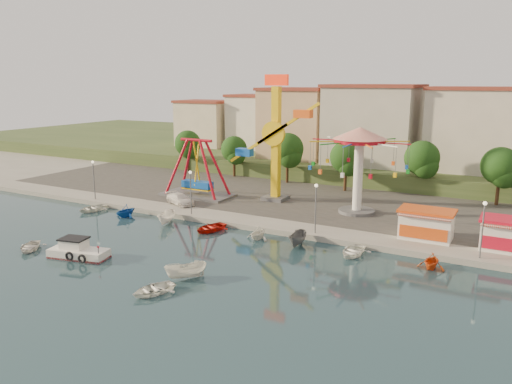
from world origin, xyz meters
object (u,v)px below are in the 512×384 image
Objects in this scene: pirate_ship_ride at (197,169)px; wave_swinger at (359,151)px; kamikaze_tower at (278,143)px; rowboat_a at (30,247)px; cabin_motorboat at (78,252)px; skiff at (186,271)px; van at (180,199)px.

wave_swinger is at bearing 4.52° from pirate_ship_ride.
kamikaze_tower reaches higher than rowboat_a.
cabin_motorboat is 12.13m from skiff.
kamikaze_tower is at bearing -29.07° from van.
pirate_ship_ride is 0.86× the size of wave_swinger.
pirate_ship_ride reaches higher than skiff.
wave_swinger reaches higher than rowboat_a.
kamikaze_tower reaches higher than wave_swinger.
rowboat_a is at bearing -165.52° from van.
cabin_motorboat is 1.24× the size of van.
pirate_ship_ride is 22.68m from wave_swinger.
kamikaze_tower is 14.74m from van.
van is (-2.71, 19.42, 0.77)m from cabin_motorboat.
van is (0.86, -5.11, -3.10)m from pirate_ship_ride.
kamikaze_tower is 28.20m from skiff.
skiff reaches higher than rowboat_a.
rowboat_a is at bearing -115.18° from kamikaze_tower.
van is (-21.43, -6.87, -6.90)m from wave_swinger.
van is at bearing 47.98° from rowboat_a.
rowboat_a is (-5.76, -0.84, -0.17)m from cabin_motorboat.
kamikaze_tower is at bearing 14.37° from pirate_ship_ride.
pirate_ship_ride reaches higher than rowboat_a.
wave_swinger is at bearing 41.97° from cabin_motorboat.
kamikaze_tower is 29.44m from cabin_motorboat.
rowboat_a is 0.72× the size of van.
cabin_motorboat is 1.73× the size of rowboat_a.
wave_swinger is 1.95× the size of cabin_motorboat.
pirate_ship_ride is at bearing -175.48° from wave_swinger.
cabin_motorboat is 1.63× the size of skiff.
wave_swinger is (11.22, -1.07, -0.17)m from kamikaze_tower.
cabin_motorboat reaches higher than rowboat_a.
cabin_motorboat is at bearing -105.32° from kamikaze_tower.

